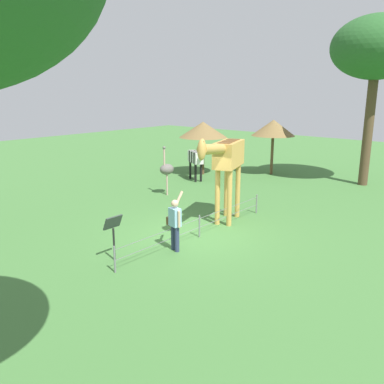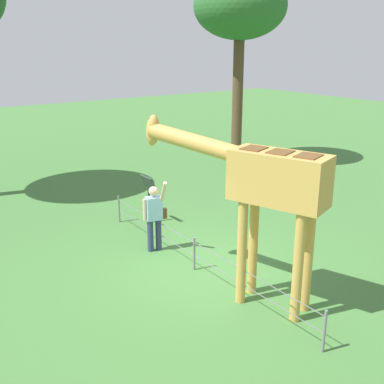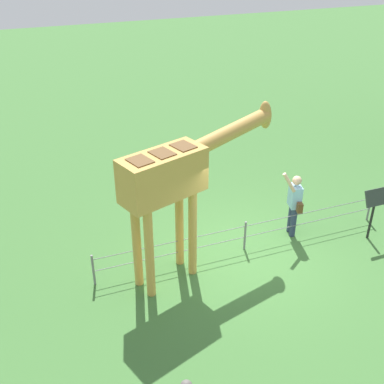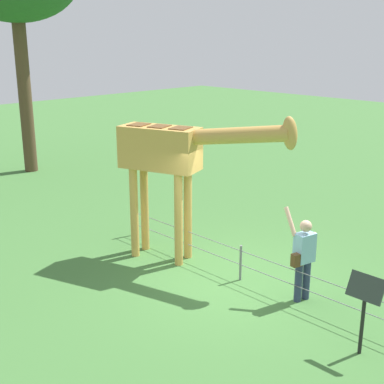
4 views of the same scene
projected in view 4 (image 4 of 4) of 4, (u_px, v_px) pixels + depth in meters
The scene contains 5 objects.
ground_plane at pixel (232, 284), 10.64m from camera, with size 60.00×60.00×0.00m, color #427538.
giraffe at pixel (173, 157), 11.16m from camera, with size 3.77×1.70×3.35m.
visitor at pixel (303, 255), 9.75m from camera, with size 0.61×0.59×1.77m.
info_sign at pixel (365, 298), 8.06m from camera, with size 0.56×0.21×1.32m.
wire_fence at pixel (241, 261), 10.69m from camera, with size 7.05×0.05×0.75m.
Camera 4 is at (6.29, -7.39, 4.80)m, focal length 49.79 mm.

